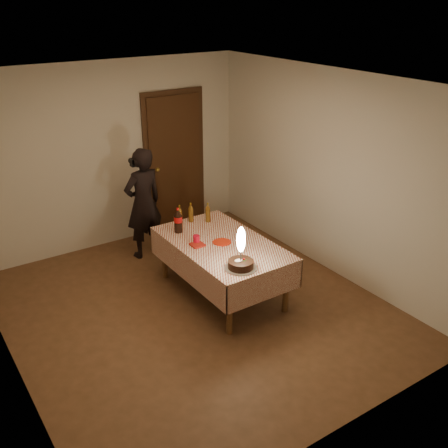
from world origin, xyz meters
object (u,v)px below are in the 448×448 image
(cola_bottle, at_px, (178,221))
(photographer, at_px, (143,203))
(amber_bottle_left, at_px, (180,215))
(dining_table, at_px, (222,250))
(amber_bottle_right, at_px, (208,213))
(birthday_cake, at_px, (241,258))
(amber_bottle_mid, at_px, (191,213))
(red_plate, at_px, (222,242))
(red_cup, at_px, (196,239))
(clear_cup, at_px, (239,237))

(cola_bottle, height_order, photographer, photographer)
(amber_bottle_left, bearing_deg, dining_table, -79.39)
(dining_table, xyz_separation_m, amber_bottle_right, (0.19, 0.61, 0.21))
(birthday_cake, height_order, amber_bottle_mid, birthday_cake)
(red_plate, distance_m, red_cup, 0.30)
(cola_bottle, relative_size, photographer, 0.20)
(red_cup, distance_m, amber_bottle_right, 0.65)
(amber_bottle_mid, distance_m, photographer, 0.79)
(birthday_cake, distance_m, amber_bottle_left, 1.38)
(red_cup, distance_m, amber_bottle_mid, 0.65)
(red_cup, height_order, cola_bottle, cola_bottle)
(red_plate, bearing_deg, birthday_cake, -105.79)
(amber_bottle_right, bearing_deg, red_plate, -107.28)
(clear_cup, distance_m, amber_bottle_mid, 0.82)
(photographer, bearing_deg, red_cup, -87.74)
(red_plate, distance_m, cola_bottle, 0.63)
(clear_cup, height_order, amber_bottle_mid, amber_bottle_mid)
(amber_bottle_right, bearing_deg, red_cup, -134.27)
(clear_cup, height_order, cola_bottle, cola_bottle)
(dining_table, relative_size, clear_cup, 19.11)
(dining_table, distance_m, clear_cup, 0.26)
(amber_bottle_right, relative_size, amber_bottle_mid, 1.00)
(clear_cup, xyz_separation_m, amber_bottle_left, (-0.35, 0.81, 0.07))
(red_plate, height_order, amber_bottle_right, amber_bottle_right)
(amber_bottle_left, bearing_deg, clear_cup, -66.66)
(red_cup, relative_size, amber_bottle_left, 0.39)
(birthday_cake, relative_size, red_plate, 2.20)
(dining_table, xyz_separation_m, amber_bottle_mid, (0.02, 0.74, 0.21))
(birthday_cake, bearing_deg, photographer, 93.65)
(cola_bottle, height_order, amber_bottle_mid, cola_bottle)
(red_plate, height_order, cola_bottle, cola_bottle)
(dining_table, bearing_deg, red_plate, -14.83)
(cola_bottle, relative_size, amber_bottle_right, 1.25)
(amber_bottle_left, bearing_deg, photographer, 103.36)
(red_plate, distance_m, amber_bottle_mid, 0.75)
(birthday_cake, height_order, cola_bottle, birthday_cake)
(cola_bottle, xyz_separation_m, amber_bottle_left, (0.14, 0.21, -0.03))
(amber_bottle_right, relative_size, photographer, 0.16)
(red_plate, relative_size, clear_cup, 2.44)
(dining_table, relative_size, photographer, 1.11)
(red_plate, bearing_deg, cola_bottle, 117.36)
(cola_bottle, bearing_deg, red_plate, -62.64)
(amber_bottle_left, distance_m, photographer, 0.73)
(birthday_cake, relative_size, amber_bottle_right, 1.90)
(red_plate, distance_m, photographer, 1.50)
(red_cup, bearing_deg, clear_cup, -24.08)
(amber_bottle_mid, bearing_deg, photographer, 114.27)
(amber_bottle_mid, height_order, photographer, photographer)
(birthday_cake, distance_m, clear_cup, 0.70)
(birthday_cake, distance_m, red_plate, 0.67)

